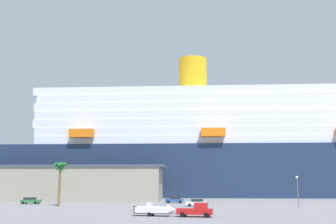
# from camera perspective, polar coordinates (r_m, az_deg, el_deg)

# --- Properties ---
(ground_plane) EXTENTS (600.00, 600.00, 0.00)m
(ground_plane) POSITION_cam_1_polar(r_m,az_deg,el_deg) (110.34, 4.62, -13.23)
(ground_plane) COLOR gray
(cruise_ship) EXTENTS (227.92, 37.18, 55.83)m
(cruise_ship) POSITION_cam_1_polar(r_m,az_deg,el_deg) (144.85, 14.87, -5.74)
(cruise_ship) COLOR #1E2D4C
(cruise_ship) RESTS_ON ground_plane
(terminal_building) EXTENTS (72.19, 19.63, 9.89)m
(terminal_building) POSITION_cam_1_polar(r_m,az_deg,el_deg) (117.25, -18.51, -10.13)
(terminal_building) COLOR gray
(terminal_building) RESTS_ON ground_plane
(pickup_truck) EXTENTS (5.89, 3.17, 2.20)m
(pickup_truck) POSITION_cam_1_polar(r_m,az_deg,el_deg) (61.74, 4.31, -14.56)
(pickup_truck) COLOR red
(pickup_truck) RESTS_ON ground_plane
(small_boat_on_trailer) EXTENTS (7.71, 3.08, 2.15)m
(small_boat_on_trailer) POSITION_cam_1_polar(r_m,az_deg,el_deg) (63.14, -1.75, -14.57)
(small_boat_on_trailer) COLOR #595960
(small_boat_on_trailer) RESTS_ON ground_plane
(palm_tree) EXTENTS (3.08, 3.20, 9.88)m
(palm_tree) POSITION_cam_1_polar(r_m,az_deg,el_deg) (90.33, -15.96, -8.50)
(palm_tree) COLOR brown
(palm_tree) RESTS_ON ground_plane
(street_lamp) EXTENTS (0.56, 0.56, 6.63)m
(street_lamp) POSITION_cam_1_polar(r_m,az_deg,el_deg) (87.18, 18.95, -10.57)
(street_lamp) COLOR slate
(street_lamp) RESTS_ON ground_plane
(parked_car_blue_suv) EXTENTS (4.80, 2.48, 1.58)m
(parked_car_blue_suv) POSITION_cam_1_polar(r_m,az_deg,el_deg) (99.45, 1.01, -13.10)
(parked_car_blue_suv) COLOR #264C99
(parked_car_blue_suv) RESTS_ON ground_plane
(parked_car_white_van) EXTENTS (4.63, 2.21, 1.58)m
(parked_car_white_van) POSITION_cam_1_polar(r_m,az_deg,el_deg) (86.88, 4.30, -13.47)
(parked_car_white_van) COLOR white
(parked_car_white_van) RESTS_ON ground_plane
(parked_car_green_wagon) EXTENTS (4.78, 2.16, 1.58)m
(parked_car_green_wagon) POSITION_cam_1_polar(r_m,az_deg,el_deg) (101.63, -20.05, -12.43)
(parked_car_green_wagon) COLOR #2D723F
(parked_car_green_wagon) RESTS_ON ground_plane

